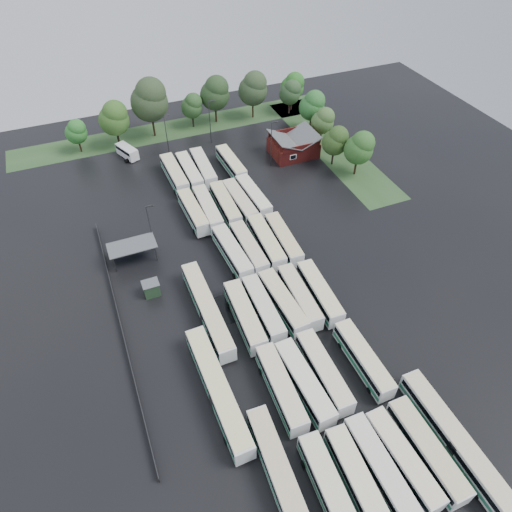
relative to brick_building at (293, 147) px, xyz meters
name	(u,v)px	position (x,y,z in m)	size (l,w,h in m)	color
ground	(273,320)	(-24.00, -42.77, -1.87)	(160.00, 160.00, 0.00)	black
brick_building	(293,147)	(0.00, 0.00, 0.00)	(10.07, 8.60, 5.39)	maroon
wash_shed	(132,246)	(-41.20, -20.74, 1.12)	(8.20, 4.20, 3.58)	#2D2D30
utility_hut	(151,288)	(-40.20, -30.17, -0.55)	(2.70, 2.20, 2.62)	#1E3820
grass_strip_north	(176,129)	(-22.00, 22.03, -1.86)	(80.00, 10.00, 0.01)	#2A4922
grass_strip_east	(330,146)	(10.00, 0.03, -1.86)	(10.00, 50.00, 0.01)	#2A4922
west_fence	(120,323)	(-46.20, -34.77, -1.27)	(0.10, 50.00, 1.20)	#2D2D30
bus_r0c0	(330,490)	(-28.56, -68.57, 0.05)	(3.26, 12.62, 3.48)	silver
bus_r0c1	(358,481)	(-25.15, -68.95, 0.02)	(3.20, 12.46, 3.44)	silver
bus_r0c2	(380,468)	(-22.01, -68.66, 0.04)	(2.72, 12.48, 3.47)	silver
bus_r0c3	(402,459)	(-18.96, -68.85, 0.01)	(3.05, 12.37, 3.42)	silver
bus_r0c4	(426,450)	(-15.69, -69.06, 0.10)	(2.80, 12.85, 3.57)	silver
bus_r1c0	(281,388)	(-28.36, -54.86, 0.07)	(3.13, 12.73, 3.52)	silver
bus_r1c1	(304,382)	(-25.17, -55.33, 0.09)	(3.18, 12.88, 3.56)	silver
bus_r1c2	(324,372)	(-21.90, -54.84, 0.06)	(2.84, 12.61, 3.50)	silver
bus_r1c4	(363,359)	(-15.79, -55.15, 0.01)	(2.63, 12.26, 3.41)	silver
bus_r2c0	(245,316)	(-28.38, -41.76, 0.09)	(3.16, 12.89, 3.56)	silver
bus_r2c1	(263,309)	(-25.20, -41.46, 0.03)	(2.83, 12.43, 3.45)	silver
bus_r2c2	(283,302)	(-21.91, -41.47, 0.07)	(3.21, 12.73, 3.51)	silver
bus_r2c3	(299,297)	(-18.95, -41.41, 0.03)	(3.07, 12.47, 3.45)	silver
bus_r2c4	(319,293)	(-15.60, -41.87, 0.04)	(3.23, 12.58, 3.47)	silver
bus_r3c1	(232,253)	(-25.30, -27.86, 0.08)	(3.31, 12.81, 3.53)	silver
bus_r3c2	(249,248)	(-22.19, -27.94, 0.04)	(2.75, 12.47, 3.47)	silver
bus_r3c3	(266,242)	(-18.77, -27.67, 0.12)	(3.25, 13.07, 3.61)	silver
bus_r3c4	(283,239)	(-15.57, -28.11, 0.05)	(3.22, 12.61, 3.48)	silver
bus_r4c0	(193,212)	(-28.27, -14.23, 0.01)	(2.96, 12.32, 3.41)	silver
bus_r4c1	(208,209)	(-25.40, -14.47, 0.06)	(2.95, 12.64, 3.50)	silver
bus_r4c2	(225,205)	(-21.80, -14.54, 0.06)	(2.91, 12.60, 3.49)	silver
bus_r4c3	(240,202)	(-18.84, -14.63, 0.05)	(3.07, 12.62, 3.49)	silver
bus_r4c4	(253,196)	(-15.71, -14.09, 0.04)	(3.14, 12.54, 3.46)	silver
bus_r5c0	(175,174)	(-28.25, -0.52, 0.12)	(3.10, 13.03, 3.61)	silver
bus_r5c1	(190,172)	(-25.02, -0.76, 0.06)	(2.77, 12.61, 3.50)	silver
bus_r5c2	(203,168)	(-21.85, -0.55, 0.10)	(3.19, 12.94, 3.58)	silver
bus_r5c4	(231,164)	(-15.64, -1.06, 0.01)	(3.04, 12.34, 3.41)	silver
artic_bus_west_a	(284,485)	(-33.19, -66.14, 0.04)	(3.44, 18.62, 3.44)	silver
artic_bus_west_b	(207,309)	(-33.25, -38.33, 0.07)	(2.81, 18.81, 3.49)	silver
artic_bus_west_c	(218,390)	(-36.21, -51.96, 0.14)	(3.16, 19.51, 3.61)	silver
artic_bus_east	(454,439)	(-11.72, -69.23, 0.03)	(2.69, 18.41, 3.41)	silver
minibus	(127,151)	(-35.72, 13.41, -0.39)	(4.42, 6.50, 2.67)	white
tree_north_0	(76,131)	(-45.26, 19.94, 3.36)	(4.91, 4.91, 8.13)	#331D12
tree_north_1	(114,118)	(-36.45, 18.79, 5.50)	(6.92, 6.92, 11.45)	black
tree_north_2	(150,99)	(-27.52, 20.65, 7.49)	(8.77, 8.77, 14.53)	black
tree_north_3	(192,106)	(-17.41, 21.42, 3.79)	(5.31, 5.31, 8.79)	black
tree_north_4	(215,93)	(-11.23, 21.62, 5.88)	(7.27, 7.27, 12.04)	black
tree_north_5	(254,88)	(-1.59, 20.35, 5.93)	(7.31, 7.31, 12.11)	#322012
tree_north_6	(293,86)	(9.51, 20.50, 4.60)	(6.07, 6.07, 10.06)	black
tree_east_0	(360,148)	(9.14, -12.63, 4.74)	(6.20, 6.20, 10.27)	black
tree_east_1	(336,140)	(6.49, -7.23, 4.12)	(5.62, 5.62, 9.31)	black
tree_east_2	(323,121)	(8.58, 2.23, 3.85)	(5.37, 5.37, 8.89)	#342314
tree_east_3	(313,105)	(8.99, 8.50, 4.76)	(6.22, 6.22, 10.30)	black
tree_east_4	(291,92)	(8.06, 18.77, 3.97)	(5.48, 5.48, 9.07)	#2E2119
lamp_post_ne	(272,141)	(-6.52, -2.24, 4.20)	(1.61, 0.31, 10.45)	#2D2D30
lamp_post_nw	(150,224)	(-37.19, -19.16, 3.59)	(1.45, 0.28, 9.40)	#2D2D30
lamp_post_back_w	(167,132)	(-26.44, 11.40, 3.68)	(1.47, 0.29, 9.55)	#2D2D30
lamp_post_back_e	(210,119)	(-15.78, 12.21, 4.23)	(1.62, 0.31, 10.50)	#2D2D30
puddle_0	(316,454)	(-27.62, -63.74, -1.86)	(3.83, 3.83, 0.01)	black
puddle_1	(400,444)	(-17.28, -66.68, -1.86)	(2.76, 2.76, 0.01)	black
puddle_2	(226,309)	(-30.05, -37.84, -1.86)	(6.23, 6.23, 0.01)	black
puddle_3	(287,311)	(-21.28, -41.87, -1.86)	(4.94, 4.94, 0.01)	black
puddle_4	(416,390)	(-10.86, -61.23, -1.86)	(3.06, 3.06, 0.01)	black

